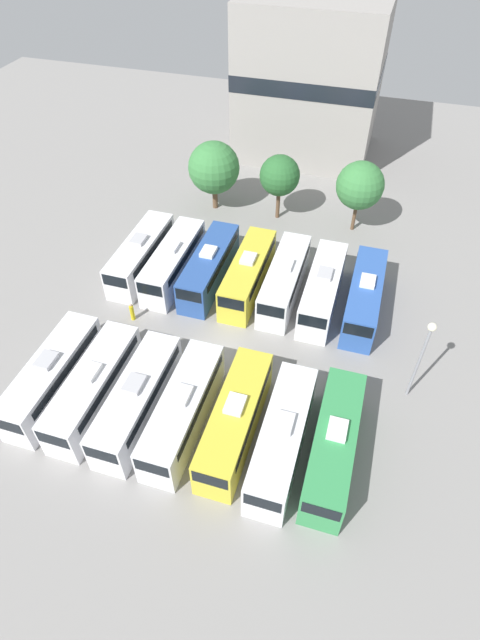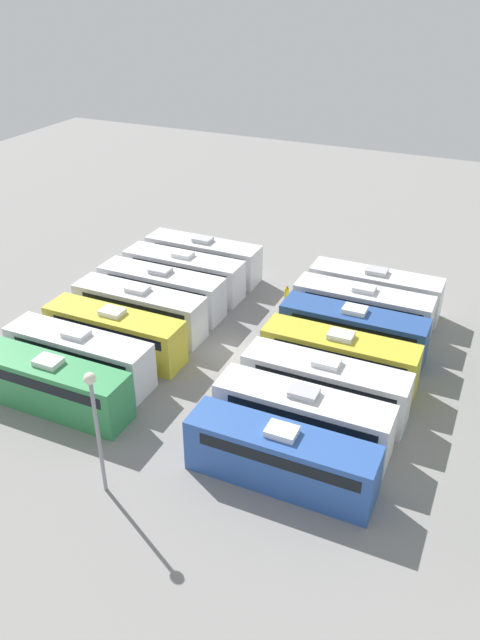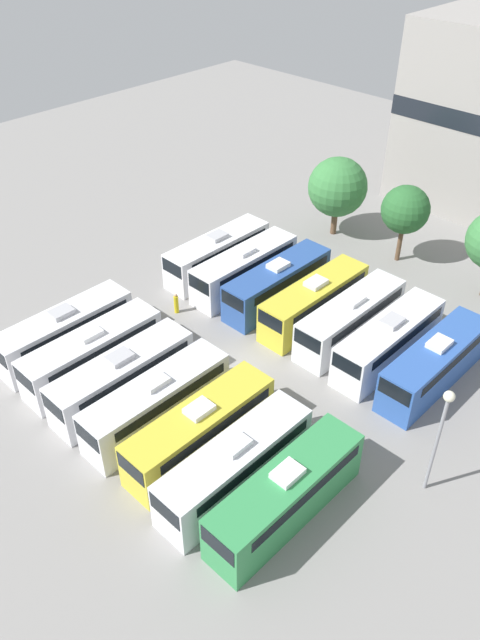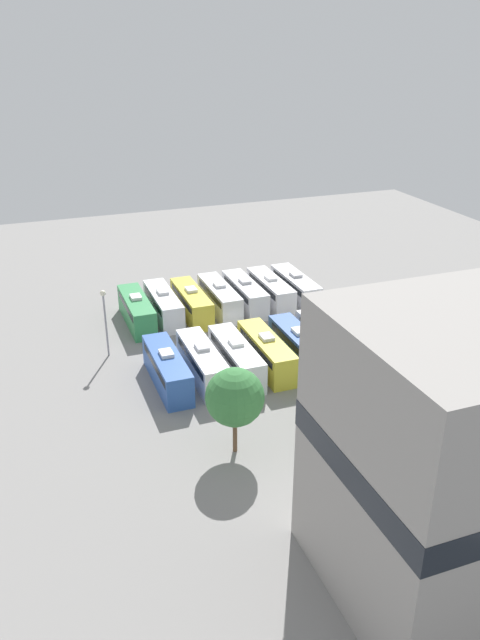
{
  "view_description": "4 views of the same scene",
  "coord_description": "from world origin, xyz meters",
  "px_view_note": "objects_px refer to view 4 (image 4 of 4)",
  "views": [
    {
      "loc": [
        9.44,
        -25.59,
        30.03
      ],
      "look_at": [
        1.14,
        1.71,
        1.85
      ],
      "focal_mm": 28.0,
      "sensor_mm": 36.0,
      "label": 1
    },
    {
      "loc": [
        33.6,
        15.93,
        24.07
      ],
      "look_at": [
        -1.58,
        -0.12,
        1.78
      ],
      "focal_mm": 35.0,
      "sensor_mm": 36.0,
      "label": 2
    },
    {
      "loc": [
        23.09,
        -24.06,
        28.92
      ],
      "look_at": [
        -1.53,
        1.25,
        2.54
      ],
      "focal_mm": 35.0,
      "sensor_mm": 36.0,
      "label": 3
    },
    {
      "loc": [
        22.09,
        59.4,
        30.74
      ],
      "look_at": [
        0.69,
        1.67,
        2.78
      ],
      "focal_mm": 35.0,
      "sensor_mm": 36.0,
      "label": 4
    }
  ],
  "objects_px": {
    "bus_7": "(355,335)",
    "bus_10": "(267,351)",
    "bus_2": "(245,293)",
    "bus_12": "(202,362)",
    "tree_1": "(326,381)",
    "bus_11": "(236,357)",
    "bus_0": "(295,287)",
    "bus_5": "(163,305)",
    "bus_4": "(192,302)",
    "tree_0": "(399,368)",
    "light_pole": "(105,312)",
    "bus_1": "(271,290)",
    "bus_13": "(167,368)",
    "bus_8": "(327,339)",
    "depot_building": "(472,455)",
    "bus_9": "(299,345)",
    "bus_3": "(220,297)",
    "worker_person": "(310,322)",
    "bus_6": "(137,310)",
    "tree_2": "(235,397)"
  },
  "relations": [
    {
      "from": "bus_5",
      "to": "bus_10",
      "type": "height_order",
      "value": "same"
    },
    {
      "from": "bus_7",
      "to": "bus_11",
      "type": "bearing_deg",
      "value": 1.28
    },
    {
      "from": "bus_11",
      "to": "tree_1",
      "type": "distance_m",
      "value": 12.97
    },
    {
      "from": "bus_10",
      "to": "bus_8",
      "type": "bearing_deg",
      "value": -177.34
    },
    {
      "from": "bus_1",
      "to": "bus_13",
      "type": "height_order",
      "value": "same"
    },
    {
      "from": "worker_person",
      "to": "tree_0",
      "type": "xyz_separation_m",
      "value": [
        0.99,
        18.88,
        3.91
      ]
    },
    {
      "from": "bus_1",
      "to": "bus_2",
      "type": "height_order",
      "value": "same"
    },
    {
      "from": "bus_9",
      "to": "light_pole",
      "type": "distance_m",
      "value": 20.3
    },
    {
      "from": "bus_7",
      "to": "light_pole",
      "type": "distance_m",
      "value": 26.47
    },
    {
      "from": "bus_3",
      "to": "bus_12",
      "type": "distance_m",
      "value": 16.72
    },
    {
      "from": "bus_6",
      "to": "light_pole",
      "type": "bearing_deg",
      "value": 56.54
    },
    {
      "from": "bus_7",
      "to": "bus_10",
      "type": "xyz_separation_m",
      "value": [
        10.35,
        0.21,
        0.0
      ]
    },
    {
      "from": "bus_10",
      "to": "bus_5",
      "type": "bearing_deg",
      "value": -66.21
    },
    {
      "from": "bus_5",
      "to": "tree_1",
      "type": "relative_size",
      "value": 1.45
    },
    {
      "from": "bus_10",
      "to": "tree_1",
      "type": "xyz_separation_m",
      "value": [
        -0.24,
        12.18,
        3.13
      ]
    },
    {
      "from": "tree_2",
      "to": "bus_9",
      "type": "bearing_deg",
      "value": -132.93
    },
    {
      "from": "bus_9",
      "to": "tree_1",
      "type": "relative_size",
      "value": 1.45
    },
    {
      "from": "bus_4",
      "to": "bus_10",
      "type": "distance_m",
      "value": 15.45
    },
    {
      "from": "bus_0",
      "to": "bus_3",
      "type": "bearing_deg",
      "value": -0.17
    },
    {
      "from": "bus_2",
      "to": "depot_building",
      "type": "distance_m",
      "value": 44.79
    },
    {
      "from": "bus_11",
      "to": "tree_2",
      "type": "relative_size",
      "value": 1.36
    },
    {
      "from": "bus_4",
      "to": "depot_building",
      "type": "relative_size",
      "value": 0.58
    },
    {
      "from": "bus_7",
      "to": "bus_0",
      "type": "bearing_deg",
      "value": -90.04
    },
    {
      "from": "bus_3",
      "to": "tree_0",
      "type": "relative_size",
      "value": 1.36
    },
    {
      "from": "bus_11",
      "to": "light_pole",
      "type": "bearing_deg",
      "value": -35.94
    },
    {
      "from": "light_pole",
      "to": "bus_12",
      "type": "bearing_deg",
      "value": 134.69
    },
    {
      "from": "bus_13",
      "to": "tree_0",
      "type": "height_order",
      "value": "tree_0"
    },
    {
      "from": "bus_12",
      "to": "bus_5",
      "type": "bearing_deg",
      "value": -89.65
    },
    {
      "from": "bus_7",
      "to": "bus_11",
      "type": "distance_m",
      "value": 13.66
    },
    {
      "from": "bus_13",
      "to": "bus_1",
      "type": "bearing_deg",
      "value": -138.4
    },
    {
      "from": "bus_12",
      "to": "tree_1",
      "type": "relative_size",
      "value": 1.45
    },
    {
      "from": "bus_5",
      "to": "tree_2",
      "type": "bearing_deg",
      "value": 87.94
    },
    {
      "from": "bus_8",
      "to": "tree_2",
      "type": "relative_size",
      "value": 1.36
    },
    {
      "from": "bus_11",
      "to": "bus_0",
      "type": "bearing_deg",
      "value": -131.56
    },
    {
      "from": "bus_8",
      "to": "bus_4",
      "type": "bearing_deg",
      "value": -54.4
    },
    {
      "from": "bus_2",
      "to": "bus_8",
      "type": "height_order",
      "value": "same"
    },
    {
      "from": "bus_6",
      "to": "depot_building",
      "type": "height_order",
      "value": "depot_building"
    },
    {
      "from": "tree_0",
      "to": "tree_1",
      "type": "bearing_deg",
      "value": 0.65
    },
    {
      "from": "bus_8",
      "to": "depot_building",
      "type": "distance_m",
      "value": 30.54
    },
    {
      "from": "bus_2",
      "to": "bus_7",
      "type": "height_order",
      "value": "same"
    },
    {
      "from": "tree_2",
      "to": "bus_13",
      "type": "bearing_deg",
      "value": -78.61
    },
    {
      "from": "bus_7",
      "to": "bus_10",
      "type": "bearing_deg",
      "value": 1.15
    },
    {
      "from": "bus_12",
      "to": "light_pole",
      "type": "relative_size",
      "value": 1.37
    },
    {
      "from": "bus_4",
      "to": "worker_person",
      "type": "bearing_deg",
      "value": 144.87
    },
    {
      "from": "bus_11",
      "to": "bus_10",
      "type": "bearing_deg",
      "value": -178.32
    },
    {
      "from": "bus_2",
      "to": "bus_7",
      "type": "bearing_deg",
      "value": 114.14
    },
    {
      "from": "bus_3",
      "to": "bus_7",
      "type": "bearing_deg",
      "value": 123.94
    },
    {
      "from": "bus_5",
      "to": "worker_person",
      "type": "relative_size",
      "value": 5.82
    },
    {
      "from": "bus_7",
      "to": "tree_0",
      "type": "bearing_deg",
      "value": 76.07
    },
    {
      "from": "bus_4",
      "to": "bus_3",
      "type": "bearing_deg",
      "value": -175.43
    }
  ]
}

